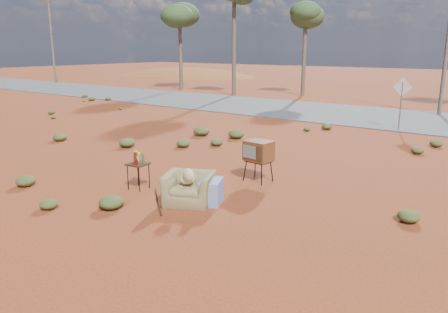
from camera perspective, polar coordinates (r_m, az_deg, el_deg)
The scene contains 12 objects.
ground at distance 10.01m, azimuth -5.80°, elevation -5.75°, with size 140.00×140.00×0.00m, color brown.
highway at distance 23.08m, azimuth 20.21°, elevation 4.81°, with size 140.00×7.00×0.04m, color #565659.
dirt_mound at distance 54.87m, azimuth -5.09°, elevation 10.46°, with size 26.00×18.00×2.00m, color brown.
armchair at distance 9.71m, azimuth -4.08°, elevation -3.70°, with size 1.36×1.24×0.92m.
tv_unit at distance 11.21m, azimuth 4.53°, elevation 0.67°, with size 0.72×0.60×1.07m.
side_table at distance 10.82m, azimuth -11.21°, elevation -0.71°, with size 0.50×0.50×0.92m.
rusty_bar at distance 9.96m, azimuth -8.56°, elevation -5.82°, with size 0.05×0.05×1.72m, color #482613.
road_sign at distance 19.64m, azimuth 22.21°, elevation 7.53°, with size 0.78×0.06×2.19m.
eucalyptus_far_left at distance 36.42m, azimuth -5.82°, elevation 18.01°, with size 3.20×3.20×7.10m.
eucalyptus_near_left at distance 32.37m, azimuth 10.64°, elevation 17.48°, with size 3.20×3.20×6.60m.
utility_pole_west at distance 45.51m, azimuth -21.58°, elevation 14.07°, with size 1.40×0.20×8.00m.
scrub_patch at distance 13.82m, azimuth 4.00°, elevation 0.45°, with size 17.49×8.07×0.33m.
Camera 1 is at (6.40, -6.92, 3.38)m, focal length 35.00 mm.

